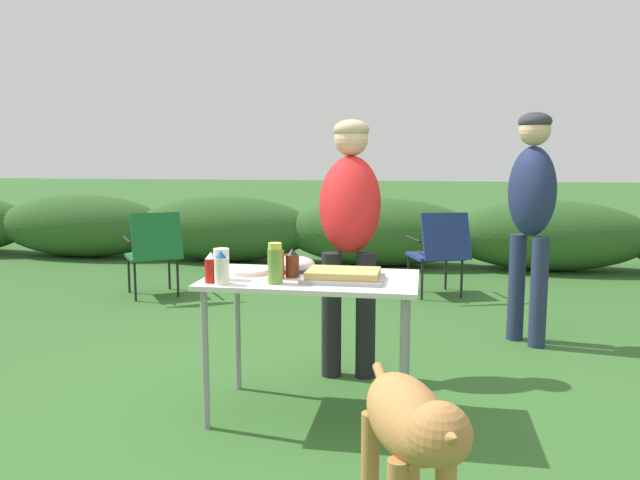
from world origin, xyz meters
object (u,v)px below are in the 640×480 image
at_px(hot_sauce_bottle, 277,261).
at_px(bbq_sauce_bottle, 292,264).
at_px(relish_jar, 275,264).
at_px(dog, 410,431).
at_px(mixing_bowl, 293,264).
at_px(camp_chair_near_hedge, 154,250).
at_px(folding_table, 312,292).
at_px(ketchup_bottle, 211,268).
at_px(standing_person_in_gray_fleece, 350,217).
at_px(paper_cup_stack, 221,264).
at_px(mayo_bottle, 221,268).
at_px(standing_person_with_beanie, 531,203).
at_px(food_tray, 343,276).
at_px(camp_chair_green_behind_table, 439,249).
at_px(plate_stack, 248,271).

bearing_deg(hot_sauce_bottle, bbq_sauce_bottle, 31.09).
bearing_deg(relish_jar, dog, -54.14).
relative_size(mixing_bowl, camp_chair_near_hedge, 0.29).
distance_m(folding_table, ketchup_bottle, 0.54).
distance_m(folding_table, standing_person_in_gray_fleece, 0.78).
xyz_separation_m(paper_cup_stack, relish_jar, (0.29, -0.05, 0.02)).
xyz_separation_m(folding_table, ketchup_bottle, (-0.47, -0.21, 0.15)).
height_order(mayo_bottle, dog, mayo_bottle).
bearing_deg(mixing_bowl, relish_jar, -92.46).
bearing_deg(folding_table, ketchup_bottle, -155.67).
bearing_deg(relish_jar, bbq_sauce_bottle, 74.69).
bearing_deg(dog, bbq_sauce_bottle, -79.26).
relative_size(relish_jar, standing_person_with_beanie, 0.12).
height_order(hot_sauce_bottle, mayo_bottle, hot_sauce_bottle).
bearing_deg(standing_person_with_beanie, bbq_sauce_bottle, -82.43).
bearing_deg(food_tray, relish_jar, -158.37).
distance_m(hot_sauce_bottle, standing_person_with_beanie, 2.16).
xyz_separation_m(bbq_sauce_bottle, camp_chair_green_behind_table, (0.81, 2.92, -0.34)).
relative_size(plate_stack, camp_chair_near_hedge, 0.28).
xyz_separation_m(folding_table, paper_cup_stack, (-0.44, -0.13, 0.16)).
height_order(folding_table, camp_chair_green_behind_table, camp_chair_green_behind_table).
relative_size(standing_person_in_gray_fleece, camp_chair_near_hedge, 1.91).
bearing_deg(hot_sauce_bottle, mixing_bowl, 79.96).
distance_m(bbq_sauce_bottle, relish_jar, 0.18).
xyz_separation_m(standing_person_with_beanie, camp_chair_green_behind_table, (-0.61, 1.41, -0.56)).
bearing_deg(camp_chair_green_behind_table, camp_chair_near_hedge, 169.77).
bearing_deg(dog, folding_table, -83.36).
xyz_separation_m(folding_table, hot_sauce_bottle, (-0.17, -0.05, 0.16)).
distance_m(mixing_bowl, ketchup_bottle, 0.50).
relative_size(folding_table, ketchup_bottle, 7.10).
relative_size(standing_person_with_beanie, camp_chair_near_hedge, 2.01).
bearing_deg(standing_person_in_gray_fleece, relish_jar, -110.93).
relative_size(plate_stack, standing_person_in_gray_fleece, 0.15).
distance_m(food_tray, mixing_bowl, 0.37).
bearing_deg(mayo_bottle, bbq_sauce_bottle, 38.37).
distance_m(mixing_bowl, hot_sauce_bottle, 0.21).
bearing_deg(mixing_bowl, dog, -62.42).
bearing_deg(camp_chair_near_hedge, folding_table, -85.40).
bearing_deg(camp_chair_near_hedge, paper_cup_stack, -93.55).
bearing_deg(dog, standing_person_in_gray_fleece, -95.69).
distance_m(ketchup_bottle, bbq_sauce_bottle, 0.42).
distance_m(bbq_sauce_bottle, standing_person_in_gray_fleece, 0.76).
height_order(food_tray, ketchup_bottle, ketchup_bottle).
relative_size(standing_person_with_beanie, dog, 1.97).
height_order(mixing_bowl, bbq_sauce_bottle, bbq_sauce_bottle).
height_order(plate_stack, camp_chair_near_hedge, camp_chair_near_hedge).
bearing_deg(standing_person_in_gray_fleece, mixing_bowl, -118.73).
bearing_deg(bbq_sauce_bottle, camp_chair_near_hedge, 127.78).
height_order(ketchup_bottle, dog, ketchup_bottle).
xyz_separation_m(standing_person_in_gray_fleece, standing_person_with_beanie, (1.21, 0.80, 0.05)).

